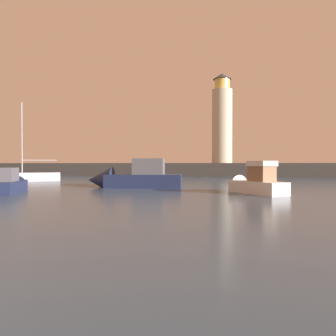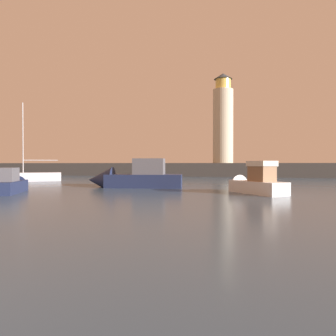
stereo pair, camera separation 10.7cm
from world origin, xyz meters
name	(u,v)px [view 2 (the right image)]	position (x,y,z in m)	size (l,w,h in m)	color
ground_plane	(173,188)	(0.00, 26.16, 0.00)	(220.00, 220.00, 0.00)	#384C60
breakwater	(208,170)	(0.00, 52.32, 1.14)	(85.53, 5.02, 2.29)	#423F3D
lighthouse	(223,121)	(2.50, 52.32, 9.41)	(3.37, 3.37, 15.05)	beige
motorboat_0	(131,178)	(-3.84, 25.80, 0.88)	(8.96, 3.85, 3.21)	#1E284C
motorboat_1	(12,184)	(-10.86, 18.84, 0.62)	(3.70, 5.83, 2.13)	#1E284C
motorboat_3	(251,183)	(6.84, 22.75, 0.74)	(4.99, 5.55, 2.67)	white
sailboat_moored	(30,177)	(-19.68, 32.22, 0.57)	(7.22, 5.79, 9.70)	silver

